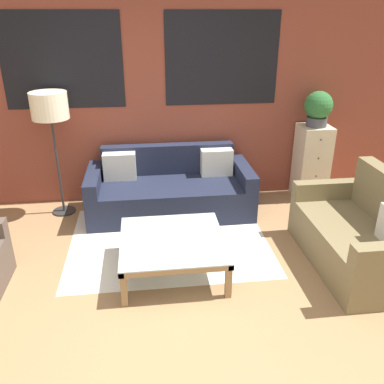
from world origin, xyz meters
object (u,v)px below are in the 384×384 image
couch_dark (170,190)px  floor_lamp (50,110)px  drawer_cabinet (311,162)px  potted_plant (318,108)px  settee_vintage (360,236)px  coffee_table (172,243)px

couch_dark → floor_lamp: floor_lamp is taller
drawer_cabinet → potted_plant: bearing=90.0°
floor_lamp → drawer_cabinet: floor_lamp is taller
floor_lamp → potted_plant: 3.26m
settee_vintage → drawer_cabinet: bearing=85.1°
couch_dark → potted_plant: potted_plant is taller
potted_plant → couch_dark: bearing=-173.6°
floor_lamp → couch_dark: bearing=-5.2°
couch_dark → coffee_table: (-0.08, -1.33, 0.04)m
couch_dark → coffee_table: 1.33m
couch_dark → drawer_cabinet: 1.93m
settee_vintage → coffee_table: size_ratio=1.50×
coffee_table → floor_lamp: size_ratio=0.65×
settee_vintage → drawer_cabinet: drawer_cabinet is taller
couch_dark → drawer_cabinet: drawer_cabinet is taller
coffee_table → drawer_cabinet: (1.98, 1.54, 0.18)m
drawer_cabinet → potted_plant: 0.73m
couch_dark → potted_plant: (1.91, 0.22, 0.94)m
coffee_table → potted_plant: (1.98, 1.54, 0.91)m
coffee_table → potted_plant: size_ratio=2.21×
drawer_cabinet → couch_dark: bearing=-173.6°
drawer_cabinet → potted_plant: size_ratio=2.21×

